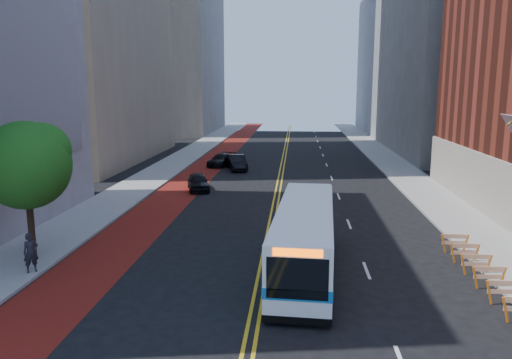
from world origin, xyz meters
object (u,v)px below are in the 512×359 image
object	(u,v)px
car_c	(221,160)
car_a	(198,182)
street_tree	(27,162)
transit_bus	(305,237)
pedestrian	(31,253)
car_b	(237,163)

from	to	relation	value
car_c	car_a	bearing A→B (deg)	-73.49
car_c	street_tree	bearing A→B (deg)	-82.28
transit_bus	pedestrian	distance (m)	12.41
street_tree	transit_bus	world-z (taller)	street_tree
street_tree	pedestrian	xyz separation A→B (m)	(0.84, -1.84, -3.85)
transit_bus	car_b	distance (m)	28.94
transit_bus	pedestrian	xyz separation A→B (m)	(-12.30, -1.53, -0.57)
transit_bus	pedestrian	world-z (taller)	transit_bus
transit_bus	car_b	world-z (taller)	transit_bus
transit_bus	street_tree	bearing A→B (deg)	-177.83
street_tree	car_a	size ratio (longest dim) A/B	1.63
transit_bus	car_a	world-z (taller)	transit_bus
transit_bus	pedestrian	bearing A→B (deg)	-169.40
car_a	pedestrian	size ratio (longest dim) A/B	2.27
transit_bus	pedestrian	size ratio (longest dim) A/B	6.34
car_a	car_b	size ratio (longest dim) A/B	0.89
street_tree	car_a	xyz separation A→B (m)	(4.67, 17.47, -4.21)
street_tree	car_c	bearing A→B (deg)	81.28
car_b	pedestrian	size ratio (longest dim) A/B	2.55
street_tree	transit_bus	distance (m)	13.55
street_tree	car_b	bearing A→B (deg)	76.61
street_tree	pedestrian	distance (m)	4.35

